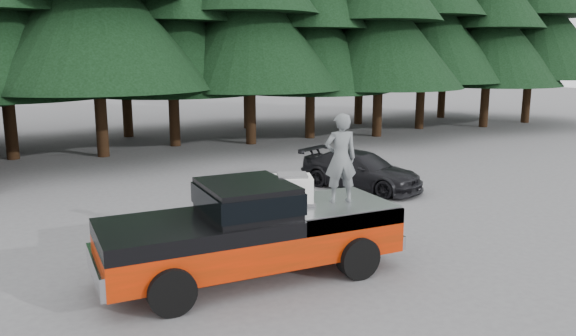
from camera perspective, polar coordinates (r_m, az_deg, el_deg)
name	(u,v)px	position (r m, az deg, el deg)	size (l,w,h in m)	color
ground	(249,267)	(11.86, -3.96, -9.96)	(120.00, 120.00, 0.00)	#515154
pickup_truck	(252,244)	(11.15, -3.69, -7.74)	(6.00, 2.04, 1.33)	#C21E01
truck_cab	(246,198)	(10.84, -4.25, -3.02)	(1.66, 1.90, 0.59)	black
air_compressor	(292,190)	(11.48, 0.44, -2.27)	(0.79, 0.66, 0.54)	white
man_on_bed	(341,158)	(11.48, 5.36, 0.99)	(0.67, 0.44, 1.84)	#595F61
parked_car	(361,170)	(18.42, 7.42, -0.24)	(1.69, 4.16, 1.21)	black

